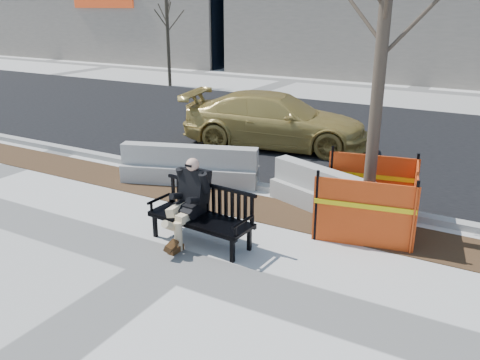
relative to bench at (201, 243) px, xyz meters
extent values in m
plane|color=beige|center=(-0.04, -0.81, 0.00)|extent=(120.00, 120.00, 0.00)
cube|color=#47301C|center=(-0.04, 1.79, 0.00)|extent=(40.00, 1.20, 0.02)
cube|color=black|center=(-0.04, 7.99, 0.00)|extent=(60.00, 10.40, 0.01)
cube|color=#9E9B93|center=(-0.04, 2.74, 0.06)|extent=(60.00, 0.25, 0.12)
imported|color=#AD9144|center=(-1.53, 6.00, 0.00)|extent=(5.37, 3.03, 1.47)
camera|label=1|loc=(4.22, -6.16, 3.74)|focal=37.33mm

